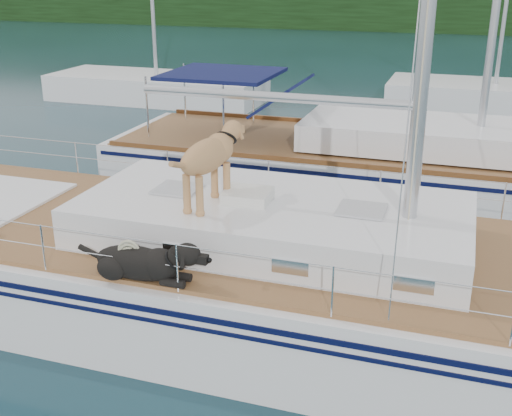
% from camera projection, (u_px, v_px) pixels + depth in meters
% --- Properties ---
extents(ground, '(120.00, 120.00, 0.00)m').
position_uv_depth(ground, '(220.00, 310.00, 9.46)').
color(ground, black).
rests_on(ground, ground).
extents(shore_bank, '(92.00, 1.00, 1.20)m').
position_uv_depth(shore_bank, '(434.00, 22.00, 50.26)').
color(shore_bank, '#595147').
rests_on(shore_bank, ground).
extents(main_sailboat, '(12.00, 3.82, 14.01)m').
position_uv_depth(main_sailboat, '(224.00, 270.00, 9.19)').
color(main_sailboat, silver).
rests_on(main_sailboat, ground).
extents(neighbor_sailboat, '(11.00, 3.50, 13.30)m').
position_uv_depth(neighbor_sailboat, '(365.00, 167.00, 14.03)').
color(neighbor_sailboat, silver).
rests_on(neighbor_sailboat, ground).
extents(bg_boat_west, '(8.00, 3.00, 11.65)m').
position_uv_depth(bg_boat_west, '(157.00, 88.00, 24.09)').
color(bg_boat_west, silver).
rests_on(bg_boat_west, ground).
extents(bg_boat_center, '(7.20, 3.00, 11.65)m').
position_uv_depth(bg_boat_center, '(494.00, 98.00, 22.33)').
color(bg_boat_center, silver).
rests_on(bg_boat_center, ground).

